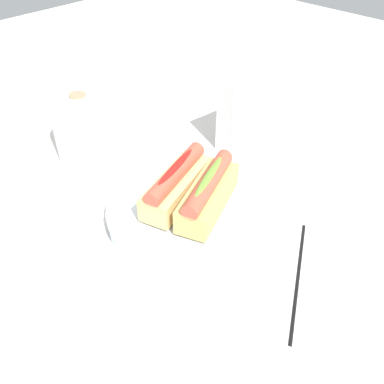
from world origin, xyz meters
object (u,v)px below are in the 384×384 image
at_px(serving_bowl, 192,210).
at_px(hotdog_front, 208,193).
at_px(paper_towel_roll, 83,128).
at_px(napkin_box, 245,111).
at_px(chopstick_near, 300,275).
at_px(hotdog_back, 176,183).
at_px(water_glass, 60,284).

distance_m(serving_bowl, hotdog_front, 0.05).
distance_m(hotdog_front, paper_towel_roll, 0.30).
height_order(paper_towel_roll, napkin_box, napkin_box).
bearing_deg(serving_bowl, chopstick_near, -84.08).
distance_m(paper_towel_roll, chopstick_near, 0.47).
height_order(hotdog_front, hotdog_back, same).
height_order(serving_bowl, paper_towel_roll, paper_towel_roll).
bearing_deg(napkin_box, serving_bowl, -153.49).
bearing_deg(hotdog_front, serving_bowl, 108.47).
relative_size(hotdog_front, chopstick_near, 0.72).
bearing_deg(napkin_box, paper_towel_roll, 149.54).
bearing_deg(paper_towel_roll, hotdog_back, -89.18).
bearing_deg(water_glass, hotdog_back, 5.03).
height_order(napkin_box, chopstick_near, napkin_box).
bearing_deg(serving_bowl, paper_towel_roll, 92.58).
bearing_deg(napkin_box, water_glass, -163.79).
relative_size(hotdog_back, chopstick_near, 0.72).
bearing_deg(serving_bowl, hotdog_back, 108.47).
relative_size(serving_bowl, hotdog_back, 1.73).
distance_m(hotdog_front, water_glass, 0.25).
bearing_deg(napkin_box, chopstick_near, -120.98).
bearing_deg(napkin_box, hotdog_front, -147.22).
xyz_separation_m(hotdog_back, chopstick_near, (0.03, -0.22, -0.06)).
relative_size(hotdog_back, paper_towel_roll, 1.18).
distance_m(serving_bowl, chopstick_near, 0.19).
distance_m(serving_bowl, napkin_box, 0.26).
distance_m(paper_towel_roll, napkin_box, 0.31).
height_order(water_glass, paper_towel_roll, paper_towel_roll).
bearing_deg(water_glass, chopstick_near, -37.84).
xyz_separation_m(hotdog_back, paper_towel_roll, (-0.00, 0.25, 0.00)).
xyz_separation_m(paper_towel_roll, chopstick_near, (0.03, -0.46, -0.06)).
distance_m(hotdog_back, water_glass, 0.23).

